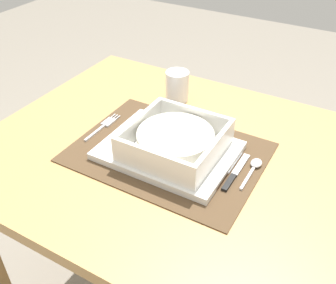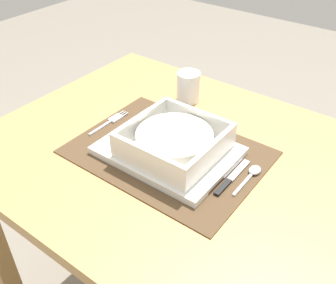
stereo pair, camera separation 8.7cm
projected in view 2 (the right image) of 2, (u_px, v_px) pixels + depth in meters
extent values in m
cube|color=#B2844C|center=(170.00, 153.00, 0.91)|extent=(0.85, 0.71, 0.03)
cube|color=olive|center=(138.00, 150.00, 1.50)|extent=(0.05, 0.05, 0.68)
cube|color=olive|center=(336.00, 245.00, 1.14)|extent=(0.05, 0.05, 0.68)
cube|color=#4C3823|center=(168.00, 152.00, 0.89)|extent=(0.42, 0.31, 0.00)
cube|color=white|center=(168.00, 150.00, 0.88)|extent=(0.29, 0.22, 0.02)
cube|color=white|center=(174.00, 149.00, 0.86)|extent=(0.20, 0.20, 0.01)
cube|color=white|center=(141.00, 124.00, 0.89)|extent=(0.01, 0.20, 0.05)
cube|color=white|center=(211.00, 154.00, 0.80)|extent=(0.01, 0.20, 0.05)
cube|color=white|center=(147.00, 160.00, 0.78)|extent=(0.18, 0.01, 0.05)
cube|color=white|center=(198.00, 119.00, 0.90)|extent=(0.18, 0.01, 0.05)
cylinder|color=silver|center=(174.00, 140.00, 0.85)|extent=(0.17, 0.17, 0.04)
cube|color=silver|center=(100.00, 128.00, 0.96)|extent=(0.01, 0.07, 0.00)
cube|color=silver|center=(116.00, 118.00, 0.99)|extent=(0.02, 0.04, 0.00)
cylinder|color=silver|center=(121.00, 113.00, 1.02)|extent=(0.00, 0.02, 0.00)
cylinder|color=silver|center=(123.00, 114.00, 1.01)|extent=(0.00, 0.02, 0.00)
cylinder|color=silver|center=(125.00, 115.00, 1.01)|extent=(0.00, 0.02, 0.00)
cube|color=silver|center=(243.00, 185.00, 0.79)|extent=(0.01, 0.08, 0.00)
ellipsoid|color=silver|center=(255.00, 170.00, 0.83)|extent=(0.02, 0.03, 0.01)
cube|color=black|center=(223.00, 187.00, 0.79)|extent=(0.01, 0.05, 0.01)
cube|color=silver|center=(239.00, 170.00, 0.83)|extent=(0.01, 0.08, 0.00)
cube|color=#59331E|center=(214.00, 185.00, 0.79)|extent=(0.01, 0.06, 0.01)
cube|color=silver|center=(231.00, 167.00, 0.84)|extent=(0.01, 0.08, 0.00)
cylinder|color=white|center=(188.00, 87.00, 1.06)|extent=(0.06, 0.06, 0.08)
cylinder|color=#338C3F|center=(188.00, 93.00, 1.07)|extent=(0.05, 0.05, 0.04)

